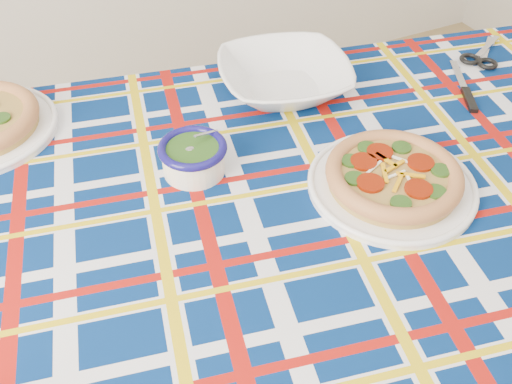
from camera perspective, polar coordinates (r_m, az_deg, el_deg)
name	(u,v)px	position (r m, az deg, el deg)	size (l,w,h in m)	color
dining_table	(289,237)	(1.17, 3.37, -4.55)	(1.96, 1.44, 0.83)	brown
tablecloth	(290,228)	(1.15, 3.42, -3.62)	(1.81, 1.15, 0.12)	#042055
main_focaccia_plate	(394,176)	(1.15, 13.60, 1.61)	(0.35, 0.35, 0.07)	#B2893F
pesto_bowl	(193,155)	(1.16, -6.31, 3.69)	(0.14, 0.14, 0.08)	#1B3D10
serving_bowl	(284,77)	(1.41, 2.85, 11.37)	(0.32, 0.32, 0.08)	white
table_knife	(459,76)	(1.56, 19.67, 10.90)	(0.25, 0.02, 0.01)	silver
kitchen_scissors	(487,47)	(1.71, 22.12, 13.25)	(0.22, 0.10, 0.02)	silver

